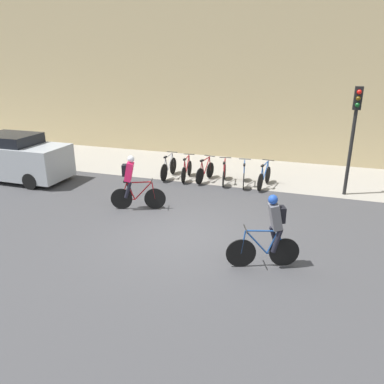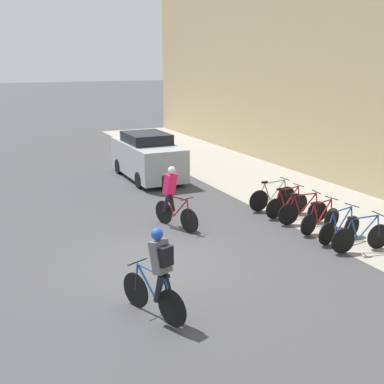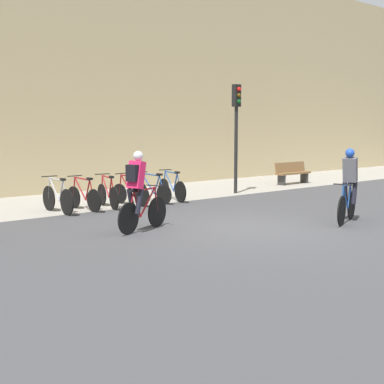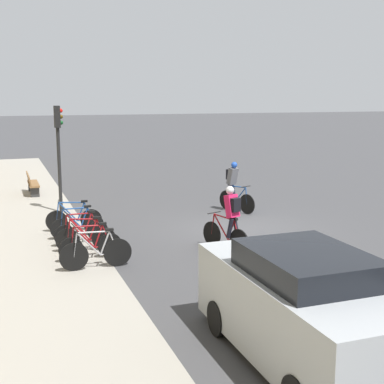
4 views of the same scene
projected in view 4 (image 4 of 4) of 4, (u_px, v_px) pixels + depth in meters
name	position (u px, v px, depth m)	size (l,w,h in m)	color
ground	(240.00, 229.00, 16.79)	(200.00, 200.00, 0.00)	#3D3D3F
kerb_strip	(14.00, 249.00, 14.52)	(44.00, 4.50, 0.01)	gray
cyclist_pink	(230.00, 218.00, 14.14)	(1.70, 0.68, 1.79)	black
cyclist_grey	(234.00, 185.00, 19.20)	(1.63, 0.70, 1.80)	black
parked_bike_0	(96.00, 252.00, 12.86)	(0.46, 1.75, 0.98)	black
parked_bike_1	(91.00, 245.00, 13.59)	(0.46, 1.63, 0.95)	black
parked_bike_2	(86.00, 237.00, 14.31)	(0.46, 1.58, 0.96)	black
parked_bike_3	(82.00, 231.00, 15.04)	(0.46, 1.55, 0.94)	black
parked_bike_4	(78.00, 224.00, 15.76)	(0.46, 1.61, 0.94)	black
parked_bike_5	(74.00, 218.00, 16.48)	(0.46, 1.69, 0.96)	black
traffic_light_pole	(58.00, 139.00, 18.74)	(0.26, 0.30, 3.78)	black
bench	(32.00, 183.00, 22.56)	(1.81, 0.44, 0.89)	brown
parked_car	(302.00, 309.00, 8.23)	(4.30, 1.84, 1.85)	#9EA3A8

